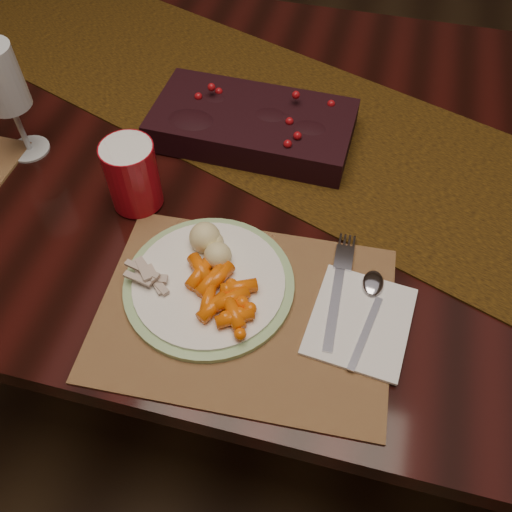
% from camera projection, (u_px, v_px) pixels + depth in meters
% --- Properties ---
extents(floor, '(5.00, 5.00, 0.00)m').
position_uv_depth(floor, '(269.00, 349.00, 1.55)').
color(floor, black).
rests_on(floor, ground).
extents(dining_table, '(1.80, 1.00, 0.75)m').
position_uv_depth(dining_table, '(273.00, 273.00, 1.25)').
color(dining_table, black).
rests_on(dining_table, floor).
extents(table_runner, '(1.89, 1.01, 0.00)m').
position_uv_depth(table_runner, '(266.00, 111.00, 1.01)').
color(table_runner, brown).
rests_on(table_runner, dining_table).
extents(centerpiece, '(0.35, 0.19, 0.07)m').
position_uv_depth(centerpiece, '(252.00, 121.00, 0.94)').
color(centerpiece, black).
rests_on(centerpiece, table_runner).
extents(placemat_main, '(0.42, 0.32, 0.00)m').
position_uv_depth(placemat_main, '(245.00, 312.00, 0.75)').
color(placemat_main, brown).
rests_on(placemat_main, dining_table).
extents(dinner_plate, '(0.29, 0.29, 0.01)m').
position_uv_depth(dinner_plate, '(209.00, 283.00, 0.77)').
color(dinner_plate, white).
rests_on(dinner_plate, placemat_main).
extents(baby_carrots, '(0.11, 0.09, 0.02)m').
position_uv_depth(baby_carrots, '(218.00, 291.00, 0.74)').
color(baby_carrots, '#EB5C07').
rests_on(baby_carrots, dinner_plate).
extents(mashed_potatoes, '(0.08, 0.07, 0.04)m').
position_uv_depth(mashed_potatoes, '(206.00, 239.00, 0.78)').
color(mashed_potatoes, tan).
rests_on(mashed_potatoes, dinner_plate).
extents(turkey_shreds, '(0.07, 0.07, 0.01)m').
position_uv_depth(turkey_shreds, '(150.00, 278.00, 0.75)').
color(turkey_shreds, '#A18A80').
rests_on(turkey_shreds, dinner_plate).
extents(napkin, '(0.14, 0.16, 0.01)m').
position_uv_depth(napkin, '(360.00, 321.00, 0.73)').
color(napkin, white).
rests_on(napkin, placemat_main).
extents(fork, '(0.03, 0.18, 0.00)m').
position_uv_depth(fork, '(337.00, 294.00, 0.76)').
color(fork, '#B6B6BB').
rests_on(fork, napkin).
extents(spoon, '(0.06, 0.15, 0.00)m').
position_uv_depth(spoon, '(368.00, 317.00, 0.73)').
color(spoon, '#BBBBBB').
rests_on(spoon, napkin).
extents(red_cup, '(0.09, 0.09, 0.11)m').
position_uv_depth(red_cup, '(132.00, 175.00, 0.83)').
color(red_cup, maroon).
rests_on(red_cup, placemat_main).
extents(wine_glass, '(0.09, 0.09, 0.20)m').
position_uv_depth(wine_glass, '(10.00, 103.00, 0.87)').
color(wine_glass, white).
rests_on(wine_glass, dining_table).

